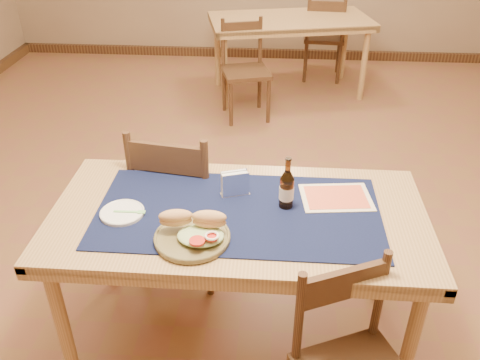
# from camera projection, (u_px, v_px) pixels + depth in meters

# --- Properties ---
(room) EXTENTS (6.04, 7.04, 2.84)m
(room) POSITION_uv_depth(u_px,v_px,m) (251.00, 9.00, 2.48)
(room) COLOR brown
(room) RESTS_ON ground
(main_table) EXTENTS (1.60, 0.80, 0.75)m
(main_table) POSITION_uv_depth(u_px,v_px,m) (238.00, 228.00, 2.20)
(main_table) COLOR tan
(main_table) RESTS_ON ground
(placemat) EXTENTS (1.20, 0.60, 0.01)m
(placemat) POSITION_uv_depth(u_px,v_px,m) (238.00, 212.00, 2.15)
(placemat) COLOR #0F1637
(placemat) RESTS_ON main_table
(baseboard) EXTENTS (6.00, 7.00, 0.10)m
(baseboard) POSITION_uv_depth(u_px,v_px,m) (248.00, 228.00, 3.20)
(baseboard) COLOR #4D331B
(baseboard) RESTS_ON ground
(back_table) EXTENTS (1.64, 1.07, 0.75)m
(back_table) POSITION_uv_depth(u_px,v_px,m) (290.00, 27.00, 4.88)
(back_table) COLOR tan
(back_table) RESTS_ON ground
(chair_main_far) EXTENTS (0.50, 0.50, 0.95)m
(chair_main_far) POSITION_uv_depth(u_px,v_px,m) (181.00, 200.00, 2.69)
(chair_main_far) COLOR #4D331B
(chair_main_far) RESTS_ON ground
(chair_back_near) EXTENTS (0.49, 0.49, 0.86)m
(chair_back_near) POSITION_uv_depth(u_px,v_px,m) (245.00, 68.00, 4.53)
(chair_back_near) COLOR #4D331B
(chair_back_near) RESTS_ON ground
(chair_back_far) EXTENTS (0.44, 0.44, 0.89)m
(chair_back_far) POSITION_uv_depth(u_px,v_px,m) (324.00, 36.00, 5.32)
(chair_back_far) COLOR #4D331B
(chair_back_far) RESTS_ON ground
(sandwich_plate) EXTENTS (0.30, 0.30, 0.11)m
(sandwich_plate) POSITION_uv_depth(u_px,v_px,m) (194.00, 233.00, 1.98)
(sandwich_plate) COLOR brown
(sandwich_plate) RESTS_ON placemat
(side_plate) EXTENTS (0.19, 0.19, 0.02)m
(side_plate) POSITION_uv_depth(u_px,v_px,m) (122.00, 212.00, 2.13)
(side_plate) COLOR white
(side_plate) RESTS_ON placemat
(fork) EXTENTS (0.13, 0.02, 0.00)m
(fork) POSITION_uv_depth(u_px,v_px,m) (132.00, 212.00, 2.12)
(fork) COLOR #7CCE71
(fork) RESTS_ON side_plate
(beer_bottle) EXTENTS (0.06, 0.06, 0.24)m
(beer_bottle) POSITION_uv_depth(u_px,v_px,m) (287.00, 189.00, 2.14)
(beer_bottle) COLOR #4C2A0D
(beer_bottle) RESTS_ON placemat
(napkin_holder) EXTENTS (0.14, 0.08, 0.11)m
(napkin_holder) POSITION_uv_depth(u_px,v_px,m) (235.00, 184.00, 2.23)
(napkin_holder) COLOR white
(napkin_holder) RESTS_ON placemat
(menu_card) EXTENTS (0.33, 0.26, 0.01)m
(menu_card) POSITION_uv_depth(u_px,v_px,m) (336.00, 197.00, 2.24)
(menu_card) COLOR beige
(menu_card) RESTS_ON placemat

